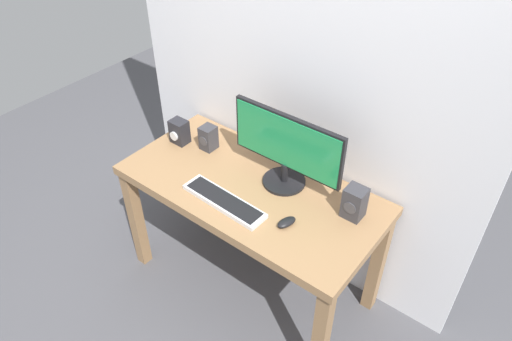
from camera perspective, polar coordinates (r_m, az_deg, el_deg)
The scene contains 9 objects.
ground_plane at distance 3.01m, azimuth -0.55°, elevation -13.00°, with size 6.00×6.00×0.00m, color #4C4C51.
wall_back at distance 2.33m, azimuth 5.22°, elevation 16.83°, with size 2.11×0.04×3.00m, color silver.
desk at distance 2.52m, azimuth -0.64°, elevation -3.65°, with size 1.38×0.67×0.77m.
monitor at distance 2.35m, azimuth 3.68°, elevation 2.74°, with size 0.62×0.22×0.40m.
keyboard_primary at distance 2.35m, azimuth -3.86°, elevation -3.66°, with size 0.47×0.14×0.03m.
mouse at distance 2.24m, azimuth 3.67°, elevation -6.20°, with size 0.05×0.10×0.03m, color black.
speaker_right at distance 2.28m, azimuth 11.71°, elevation -3.79°, with size 0.10×0.09×0.17m.
speaker_left at distance 2.68m, azimuth -5.73°, elevation 3.92°, with size 0.08×0.09×0.14m.
audio_controller at distance 2.75m, azimuth -9.17°, elevation 4.61°, with size 0.10×0.09×0.14m.
Camera 1 is at (1.16, -1.44, 2.37)m, focal length 33.40 mm.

